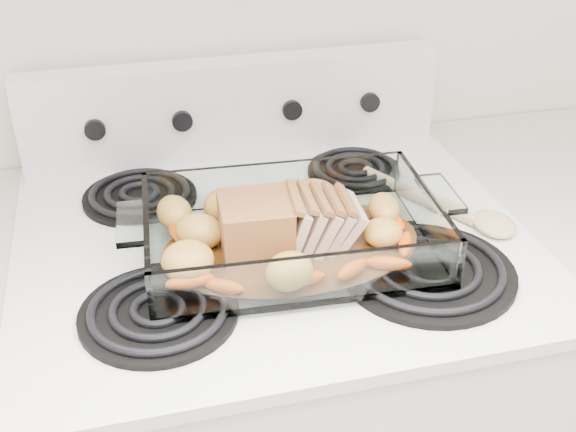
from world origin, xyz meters
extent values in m
cube|color=white|center=(0.00, 1.66, 0.93)|extent=(0.78, 0.67, 0.02)
cube|color=white|center=(0.00, 1.95, 1.03)|extent=(0.76, 0.06, 0.18)
cylinder|color=black|center=(-0.19, 1.50, 0.94)|extent=(0.21, 0.21, 0.01)
cylinder|color=black|center=(0.19, 1.50, 0.94)|extent=(0.25, 0.25, 0.01)
cylinder|color=black|center=(-0.19, 1.81, 0.94)|extent=(0.19, 0.19, 0.01)
cylinder|color=black|center=(0.19, 1.81, 0.94)|extent=(0.17, 0.17, 0.01)
cylinder|color=black|center=(-0.25, 1.92, 1.03)|extent=(0.04, 0.02, 0.04)
cylinder|color=black|center=(-0.10, 1.92, 1.03)|extent=(0.04, 0.02, 0.04)
cylinder|color=black|center=(0.10, 1.92, 1.03)|extent=(0.04, 0.02, 0.04)
cylinder|color=black|center=(0.25, 1.92, 1.03)|extent=(0.04, 0.02, 0.04)
cube|color=silver|center=(0.01, 1.59, 0.95)|extent=(0.42, 0.27, 0.01)
cube|color=silver|center=(0.01, 1.46, 0.99)|extent=(0.42, 0.01, 0.07)
cube|color=silver|center=(0.01, 1.72, 0.99)|extent=(0.42, 0.01, 0.07)
cube|color=silver|center=(-0.19, 1.59, 0.99)|extent=(0.01, 0.27, 0.07)
cube|color=silver|center=(0.22, 1.59, 0.99)|extent=(0.01, 0.27, 0.07)
cylinder|color=#49270D|center=(0.01, 1.59, 0.95)|extent=(0.24, 0.24, 0.00)
cube|color=#935E31|center=(-0.04, 1.59, 0.99)|extent=(0.10, 0.10, 0.08)
cube|color=#C4A492|center=(0.02, 1.59, 0.99)|extent=(0.04, 0.10, 0.08)
cube|color=#C4A492|center=(0.04, 1.59, 0.99)|extent=(0.04, 0.09, 0.07)
cube|color=#C4A492|center=(0.06, 1.59, 0.99)|extent=(0.04, 0.09, 0.07)
cube|color=#C4A492|center=(0.08, 1.59, 0.99)|extent=(0.05, 0.09, 0.07)
cube|color=#C4A492|center=(0.10, 1.59, 0.98)|extent=(0.05, 0.09, 0.06)
ellipsoid|color=#D93C00|center=(-0.14, 1.51, 0.96)|extent=(0.06, 0.02, 0.02)
ellipsoid|color=#D93C00|center=(0.14, 1.51, 0.96)|extent=(0.06, 0.02, 0.02)
ellipsoid|color=#D93C00|center=(0.18, 1.61, 0.96)|extent=(0.06, 0.02, 0.02)
ellipsoid|color=#D93C00|center=(-0.15, 1.63, 0.96)|extent=(0.06, 0.02, 0.02)
ellipsoid|color=#BD8E3B|center=(-0.15, 1.67, 0.98)|extent=(0.07, 0.06, 0.05)
ellipsoid|color=#BD8E3B|center=(0.04, 1.68, 0.98)|extent=(0.07, 0.06, 0.05)
ellipsoid|color=#BD8E3B|center=(0.15, 1.57, 0.98)|extent=(0.07, 0.06, 0.05)
cylinder|color=#D5B48C|center=(0.26, 1.70, 0.95)|extent=(0.13, 0.22, 0.02)
ellipsoid|color=#D5B48C|center=(0.34, 1.58, 0.95)|extent=(0.06, 0.08, 0.02)
camera|label=1|loc=(-0.21, 0.73, 1.54)|focal=45.00mm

